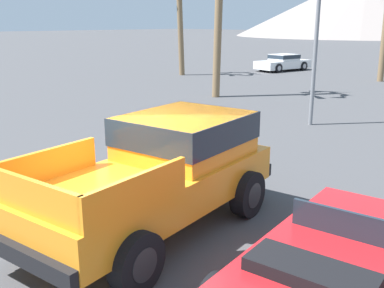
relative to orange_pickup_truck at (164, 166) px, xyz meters
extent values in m
plane|color=#424244|center=(-0.25, -0.52, -1.08)|extent=(320.00, 320.00, 0.00)
cube|color=orange|center=(0.05, -0.35, -0.27)|extent=(2.62, 5.06, 0.63)
cube|color=orange|center=(-0.08, 0.61, 0.42)|extent=(2.11, 2.35, 0.76)
cube|color=#1E2833|center=(-0.08, 0.61, 0.56)|extent=(2.15, 2.40, 0.49)
cube|color=orange|center=(-0.73, -1.82, 0.28)|extent=(0.33, 1.93, 0.48)
cube|color=orange|center=(1.18, -1.57, 0.28)|extent=(0.33, 1.93, 0.48)
cube|color=orange|center=(0.34, -2.62, 0.28)|extent=(1.92, 0.33, 0.48)
cube|color=black|center=(-0.28, 2.10, -0.47)|extent=(1.97, 0.41, 0.24)
cube|color=black|center=(0.37, -2.80, -0.47)|extent=(1.97, 0.41, 0.24)
cylinder|color=black|center=(-1.17, 1.00, -0.65)|extent=(0.39, 0.89, 0.86)
cylinder|color=#232326|center=(-1.17, 1.00, -0.65)|extent=(0.36, 0.51, 0.47)
cylinder|color=black|center=(0.87, 1.27, -0.65)|extent=(0.39, 0.89, 0.86)
cylinder|color=#232326|center=(0.87, 1.27, -0.65)|extent=(0.36, 0.51, 0.47)
cylinder|color=black|center=(-0.78, -1.97, -0.65)|extent=(0.39, 0.89, 0.86)
cylinder|color=#232326|center=(-0.78, -1.97, -0.65)|extent=(0.36, 0.51, 0.47)
cylinder|color=black|center=(1.26, -1.71, -0.65)|extent=(0.39, 0.89, 0.86)
cylinder|color=#232326|center=(1.26, -1.71, -0.65)|extent=(0.36, 0.51, 0.47)
cube|color=red|center=(3.23, -0.09, -0.64)|extent=(2.34, 4.57, 0.49)
cube|color=#1E2833|center=(3.17, 0.39, -0.21)|extent=(1.55, 0.24, 0.38)
cube|color=black|center=(3.32, -0.85, -0.32)|extent=(1.52, 0.78, 0.16)
cylinder|color=black|center=(2.20, 1.15, -0.74)|extent=(0.30, 0.70, 0.68)
cylinder|color=#9E9EA3|center=(2.20, 1.15, -0.74)|extent=(0.28, 0.40, 0.37)
cube|color=white|center=(-12.65, 23.81, -0.62)|extent=(2.50, 4.55, 0.56)
cube|color=white|center=(-12.63, 23.92, -0.11)|extent=(1.83, 2.06, 0.45)
cube|color=#1E2833|center=(-12.63, 23.92, -0.06)|extent=(1.87, 2.10, 0.27)
cylinder|color=black|center=(-12.08, 22.35, -0.76)|extent=(0.34, 0.67, 0.64)
cylinder|color=#9E9EA3|center=(-12.08, 22.35, -0.76)|extent=(0.29, 0.39, 0.35)
cylinder|color=black|center=(-13.71, 22.66, -0.76)|extent=(0.34, 0.67, 0.64)
cylinder|color=#9E9EA3|center=(-13.71, 22.66, -0.76)|extent=(0.29, 0.39, 0.35)
cylinder|color=black|center=(-11.59, 24.97, -0.76)|extent=(0.34, 0.67, 0.64)
cylinder|color=#9E9EA3|center=(-11.59, 24.97, -0.76)|extent=(0.29, 0.39, 0.35)
cylinder|color=black|center=(-13.22, 25.28, -0.76)|extent=(0.34, 0.67, 0.64)
cylinder|color=#9E9EA3|center=(-13.22, 25.28, -0.76)|extent=(0.29, 0.39, 0.35)
cylinder|color=slate|center=(-2.11, 8.98, 2.75)|extent=(0.14, 0.14, 7.65)
cylinder|color=brown|center=(-16.07, 16.59, 2.01)|extent=(0.36, 0.63, 6.19)
cylinder|color=brown|center=(-8.45, 11.43, 3.24)|extent=(0.36, 0.62, 8.63)
cone|color=gray|center=(-43.40, 109.46, 6.62)|extent=(63.66, 63.66, 15.40)
camera|label=1|loc=(5.45, -5.06, 2.42)|focal=42.00mm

